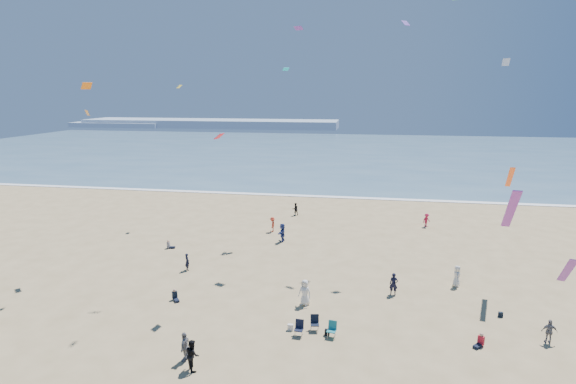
# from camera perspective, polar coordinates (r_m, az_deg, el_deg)

# --- Properties ---
(ocean) EXTENTS (220.00, 100.00, 0.06)m
(ocean) POSITION_cam_1_polar(r_m,az_deg,el_deg) (113.92, 6.46, 5.05)
(ocean) COLOR #476B84
(ocean) RESTS_ON ground
(surf_line) EXTENTS (220.00, 1.20, 0.08)m
(surf_line) POSITION_cam_1_polar(r_m,az_deg,el_deg) (64.79, 3.80, -0.56)
(surf_line) COLOR white
(surf_line) RESTS_ON ground
(headland_far) EXTENTS (110.00, 20.00, 3.20)m
(headland_far) POSITION_cam_1_polar(r_m,az_deg,el_deg) (199.62, -9.82, 8.58)
(headland_far) COLOR #7A8EA8
(headland_far) RESTS_ON ground
(headland_near) EXTENTS (40.00, 14.00, 2.00)m
(headland_near) POSITION_cam_1_polar(r_m,az_deg,el_deg) (211.96, -20.63, 8.03)
(headland_near) COLOR #7A8EA8
(headland_near) RESTS_ON ground
(standing_flyers) EXTENTS (35.00, 43.95, 1.87)m
(standing_flyers) POSITION_cam_1_polar(r_m,az_deg,el_deg) (33.98, 3.67, -11.53)
(standing_flyers) COLOR silver
(standing_flyers) RESTS_ON ground
(seated_group) EXTENTS (26.44, 22.15, 0.84)m
(seated_group) POSITION_cam_1_polar(r_m,az_deg,el_deg) (29.65, -2.98, -16.24)
(seated_group) COLOR silver
(seated_group) RESTS_ON ground
(chair_cluster) EXTENTS (2.67, 1.46, 1.00)m
(chair_cluster) POSITION_cam_1_polar(r_m,az_deg,el_deg) (28.99, 3.45, -16.78)
(chair_cluster) COLOR black
(chair_cluster) RESTS_ON ground
(white_tote) EXTENTS (0.35, 0.20, 0.40)m
(white_tote) POSITION_cam_1_polar(r_m,az_deg,el_deg) (29.57, 0.32, -16.79)
(white_tote) COLOR silver
(white_tote) RESTS_ON ground
(black_backpack) EXTENTS (0.30, 0.22, 0.38)m
(black_backpack) POSITION_cam_1_polar(r_m,az_deg,el_deg) (29.15, 4.99, -17.33)
(black_backpack) COLOR black
(black_backpack) RESTS_ON ground
(navy_bag) EXTENTS (0.28, 0.18, 0.34)m
(navy_bag) POSITION_cam_1_polar(r_m,az_deg,el_deg) (34.19, 25.38, -13.88)
(navy_bag) COLOR black
(navy_bag) RESTS_ON ground
(kites_aloft) EXTENTS (45.32, 33.34, 29.69)m
(kites_aloft) POSITION_cam_1_polar(r_m,az_deg,el_deg) (31.35, 14.16, 11.76)
(kites_aloft) COLOR #2A9859
(kites_aloft) RESTS_ON ground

